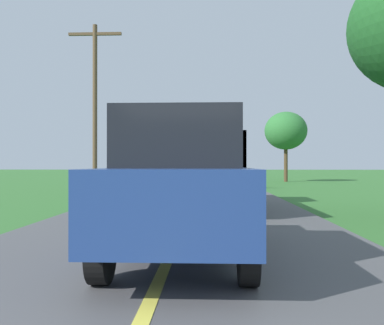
{
  "coord_description": "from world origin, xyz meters",
  "views": [
    {
      "loc": [
        0.54,
        0.0,
        1.34
      ],
      "look_at": [
        -0.04,
        14.24,
        1.4
      ],
      "focal_mm": 38.3,
      "sensor_mm": 36.0,
      "label": 1
    }
  ],
  "objects_px": {
    "utility_pole_roadside": "(95,102)",
    "banana_truck_far": "(197,162)",
    "banana_truck_near": "(197,160)",
    "roadside_tree_near_left": "(286,131)",
    "following_car": "(182,184)"
  },
  "relations": [
    {
      "from": "utility_pole_roadside",
      "to": "banana_truck_far",
      "type": "bearing_deg",
      "value": 56.99
    },
    {
      "from": "banana_truck_near",
      "to": "roadside_tree_near_left",
      "type": "bearing_deg",
      "value": 71.76
    },
    {
      "from": "banana_truck_far",
      "to": "roadside_tree_near_left",
      "type": "bearing_deg",
      "value": 48.14
    },
    {
      "from": "banana_truck_near",
      "to": "utility_pole_roadside",
      "type": "relative_size",
      "value": 0.78
    },
    {
      "from": "banana_truck_near",
      "to": "utility_pole_roadside",
      "type": "height_order",
      "value": "utility_pole_roadside"
    },
    {
      "from": "banana_truck_far",
      "to": "following_car",
      "type": "bearing_deg",
      "value": -89.07
    },
    {
      "from": "utility_pole_roadside",
      "to": "roadside_tree_near_left",
      "type": "xyz_separation_m",
      "value": [
        10.87,
        13.94,
        -0.16
      ]
    },
    {
      "from": "banana_truck_far",
      "to": "utility_pole_roadside",
      "type": "bearing_deg",
      "value": -123.01
    },
    {
      "from": "banana_truck_far",
      "to": "roadside_tree_near_left",
      "type": "xyz_separation_m",
      "value": [
        6.58,
        7.34,
        2.42
      ]
    },
    {
      "from": "banana_truck_near",
      "to": "banana_truck_far",
      "type": "bearing_deg",
      "value": 91.59
    },
    {
      "from": "banana_truck_near",
      "to": "following_car",
      "type": "relative_size",
      "value": 1.42
    },
    {
      "from": "roadside_tree_near_left",
      "to": "following_car",
      "type": "height_order",
      "value": "roadside_tree_near_left"
    },
    {
      "from": "banana_truck_near",
      "to": "roadside_tree_near_left",
      "type": "xyz_separation_m",
      "value": [
        6.26,
        18.99,
        2.42
      ]
    },
    {
      "from": "banana_truck_near",
      "to": "roadside_tree_near_left",
      "type": "distance_m",
      "value": 20.15
    },
    {
      "from": "following_car",
      "to": "banana_truck_near",
      "type": "bearing_deg",
      "value": 89.84
    }
  ]
}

